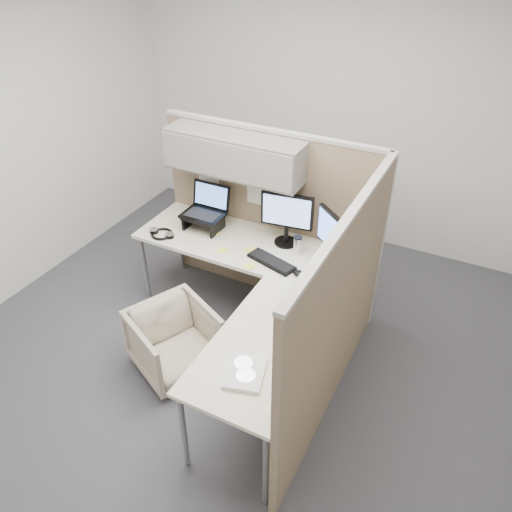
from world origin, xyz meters
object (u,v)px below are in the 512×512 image
at_px(office_chair, 174,339).
at_px(keyboard, 271,262).
at_px(monitor_left, 287,215).
at_px(desk, 252,282).

relative_size(office_chair, keyboard, 1.45).
height_order(office_chair, keyboard, keyboard).
bearing_deg(monitor_left, keyboard, -94.43).
bearing_deg(keyboard, monitor_left, 109.26).
bearing_deg(office_chair, desk, -16.42).
distance_m(office_chair, keyboard, 0.98).
xyz_separation_m(desk, monitor_left, (0.03, 0.57, 0.32)).
relative_size(desk, keyboard, 4.78).
xyz_separation_m(desk, office_chair, (-0.44, -0.48, -0.38)).
xyz_separation_m(office_chair, monitor_left, (0.47, 1.05, 0.70)).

